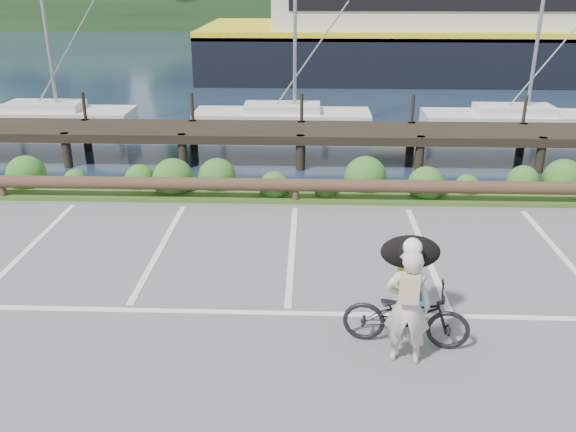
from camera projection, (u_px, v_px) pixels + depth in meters
name	position (u px, v px, depth m)	size (l,w,h in m)	color
ground	(288.00, 301.00, 10.11)	(72.00, 72.00, 0.00)	#57585A
harbor_backdrop	(313.00, 11.00, 82.84)	(170.00, 160.00, 30.00)	#18253A
vegetation_strip	(296.00, 191.00, 15.01)	(34.00, 1.60, 0.10)	#3D5B21
log_rail	(296.00, 203.00, 14.38)	(32.00, 0.30, 0.60)	#443021
bicycle	(406.00, 315.00, 8.78)	(0.63, 1.82, 0.96)	black
cyclist	(408.00, 306.00, 8.25)	(0.63, 0.41, 1.73)	beige
dog	(410.00, 252.00, 9.04)	(0.89, 0.44, 0.52)	black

